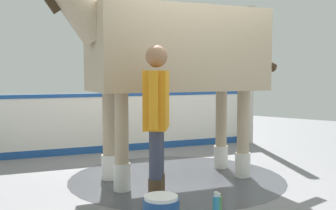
{
  "coord_description": "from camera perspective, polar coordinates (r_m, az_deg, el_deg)",
  "views": [
    {
      "loc": [
        -2.97,
        4.15,
        1.37
      ],
      "look_at": [
        -0.04,
        0.42,
        1.0
      ],
      "focal_mm": 44.56,
      "sensor_mm": 36.0,
      "label": 1
    }
  ],
  "objects": [
    {
      "name": "handler",
      "position": [
        4.16,
        -1.57,
        -1.47
      ],
      "size": [
        0.45,
        0.57,
        1.64
      ],
      "rotation": [
        0.0,
        0.0,
        3.73
      ],
      "color": "#47331E",
      "rests_on": "ground"
    },
    {
      "name": "horse",
      "position": [
        5.3,
        0.02,
        7.37
      ],
      "size": [
        2.08,
        3.23,
        2.83
      ],
      "rotation": [
        0.0,
        0.0,
        1.07
      ],
      "color": "tan",
      "rests_on": "ground"
    },
    {
      "name": "wet_patch",
      "position": [
        5.51,
        1.2,
        -9.93
      ],
      "size": [
        2.79,
        2.79,
        0.0
      ],
      "primitive_type": "cylinder",
      "color": "#42444C",
      "rests_on": "ground"
    },
    {
      "name": "ground_plane",
      "position": [
        5.28,
        2.53,
        -10.71
      ],
      "size": [
        16.0,
        16.0,
        0.02
      ],
      "primitive_type": "cube",
      "color": "gray"
    },
    {
      "name": "roof_post_far",
      "position": [
        8.22,
        11.11,
        3.98
      ],
      "size": [
        0.16,
        0.16,
        2.64
      ],
      "primitive_type": "cylinder",
      "color": "#B7B2A8",
      "rests_on": "ground"
    },
    {
      "name": "barrier_wall",
      "position": [
        7.37,
        -5.56,
        -2.6
      ],
      "size": [
        2.43,
        4.33,
        1.02
      ],
      "color": "white",
      "rests_on": "ground"
    },
    {
      "name": "bottle_shampoo",
      "position": [
        4.1,
        6.58,
        -13.46
      ],
      "size": [
        0.06,
        0.06,
        0.24
      ],
      "color": "#3399CC",
      "rests_on": "ground"
    },
    {
      "name": "bottle_spray",
      "position": [
        4.26,
        6.87,
        -13.17
      ],
      "size": [
        0.07,
        0.07,
        0.18
      ],
      "color": "#4CA559",
      "rests_on": "ground"
    }
  ]
}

